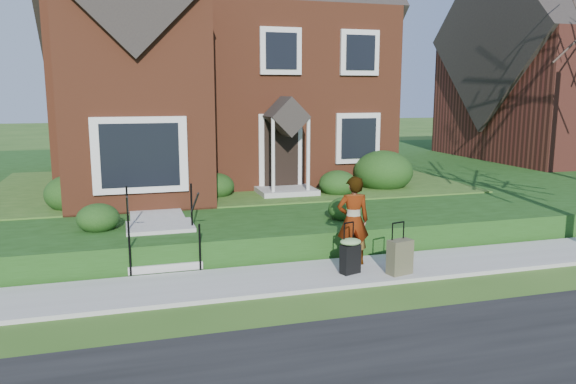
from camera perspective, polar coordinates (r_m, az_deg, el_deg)
name	(u,v)px	position (r m, az deg, el deg)	size (l,w,h in m)	color
ground	(305,278)	(10.71, 1.72, -8.75)	(120.00, 120.00, 0.00)	#2D5119
sidewalk	(305,276)	(10.69, 1.73, -8.55)	(60.00, 1.60, 0.08)	#9E9B93
terrace	(316,174)	(21.97, 2.85, 1.82)	(44.00, 20.00, 0.60)	#193A10
walkway	(153,203)	(14.92, -13.52, -1.12)	(1.20, 6.00, 0.06)	#9E9B93
main_house	(210,37)	(19.55, -7.88, 15.30)	(10.40, 10.20, 9.40)	brown
neighbour_house	(576,51)	(28.21, 27.19, 12.65)	(9.40, 8.00, 9.20)	brown
front_steps	(162,239)	(11.87, -12.69, -4.71)	(1.40, 2.02, 1.50)	#9E9B93
foundation_shrubs	(289,178)	(15.60, 0.13, 1.46)	(10.37, 4.97, 1.26)	black
woman	(353,220)	(11.15, 6.63, -2.89)	(0.65, 0.42, 1.77)	#999999
suitcase_black	(350,254)	(10.69, 6.36, -6.25)	(0.49, 0.44, 0.98)	black
suitcase_olive	(400,257)	(10.81, 11.30, -6.47)	(0.50, 0.36, 0.99)	#4D4B33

